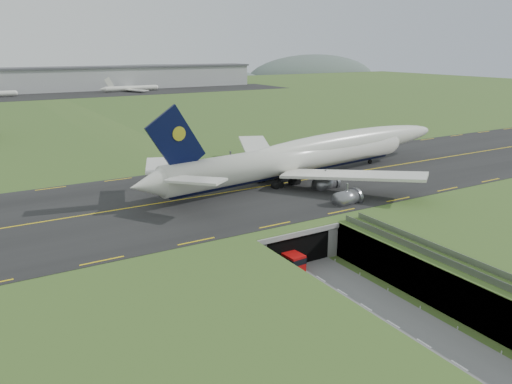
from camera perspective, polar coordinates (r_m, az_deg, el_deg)
ground at (r=76.47m, az=8.36°, el=-10.50°), size 900.00×900.00×0.00m
airfield_deck at (r=75.18m, az=8.45°, el=-8.45°), size 800.00×800.00×6.00m
trench_road at (r=71.47m, az=12.20°, el=-12.64°), size 12.00×75.00×0.20m
taxiway at (r=100.14m, az=-3.35°, el=-0.08°), size 800.00×44.00×0.18m
tunnel_portal at (r=87.57m, az=1.60°, el=-4.39°), size 17.00×22.30×6.00m
guideway at (r=70.36m, az=25.74°, el=-9.71°), size 3.00×53.00×7.05m
jumbo_jet at (r=112.71m, az=6.69°, el=4.33°), size 87.62×57.19×19.07m
shuttle_tram at (r=80.76m, az=3.44°, el=-7.58°), size 3.20×7.28×2.91m
cargo_terminal at (r=355.26m, az=-23.98°, el=11.63°), size 320.00×67.00×15.60m
distant_hills at (r=496.03m, az=-18.22°, el=11.05°), size 700.00×91.00×60.00m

